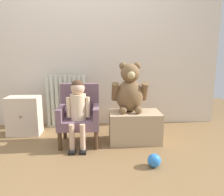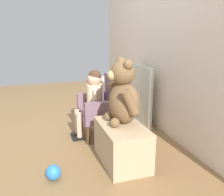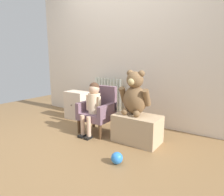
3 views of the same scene
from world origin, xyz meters
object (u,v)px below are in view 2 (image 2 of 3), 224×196
(small_dresser, at_px, (108,96))
(child_armchair, at_px, (103,106))
(child_figure, at_px, (92,94))
(low_bench, at_px, (122,144))
(toy_ball, at_px, (54,172))
(large_teddy_bear, at_px, (123,95))
(radiator, at_px, (142,95))

(small_dresser, xyz_separation_m, child_armchair, (0.72, -0.29, 0.09))
(child_figure, height_order, low_bench, child_figure)
(child_armchair, height_order, toy_ball, child_armchair)
(small_dresser, distance_m, large_teddy_bear, 1.37)
(large_teddy_bear, bearing_deg, child_armchair, -177.73)
(low_bench, xyz_separation_m, toy_ball, (0.09, -0.61, -0.11))
(child_armchair, relative_size, child_figure, 0.91)
(radiator, relative_size, child_figure, 0.98)
(radiator, relative_size, toy_ball, 5.89)
(child_armchair, xyz_separation_m, toy_ball, (0.72, -0.61, -0.27))
(small_dresser, bearing_deg, radiator, 30.46)
(small_dresser, xyz_separation_m, toy_ball, (1.44, -0.91, -0.18))
(low_bench, distance_m, large_teddy_bear, 0.43)
(radiator, xyz_separation_m, toy_ball, (0.96, -1.19, -0.30))
(small_dresser, distance_m, child_figure, 0.86)
(small_dresser, relative_size, toy_ball, 3.98)
(child_figure, distance_m, large_teddy_bear, 0.60)
(small_dresser, height_order, child_armchair, child_armchair)
(radiator, distance_m, child_figure, 0.74)
(low_bench, bearing_deg, toy_ball, -81.87)
(toy_ball, bearing_deg, low_bench, 98.13)
(low_bench, height_order, toy_ball, low_bench)
(radiator, relative_size, large_teddy_bear, 1.27)
(small_dresser, bearing_deg, toy_ball, -32.21)
(radiator, height_order, child_figure, child_figure)
(child_armchair, height_order, large_teddy_bear, large_teddy_bear)
(radiator, bearing_deg, large_teddy_bear, -34.48)
(small_dresser, relative_size, low_bench, 0.83)
(small_dresser, height_order, low_bench, small_dresser)
(small_dresser, xyz_separation_m, large_teddy_bear, (1.29, -0.27, 0.36))
(child_armchair, height_order, low_bench, child_armchair)
(child_figure, bearing_deg, large_teddy_bear, 13.03)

